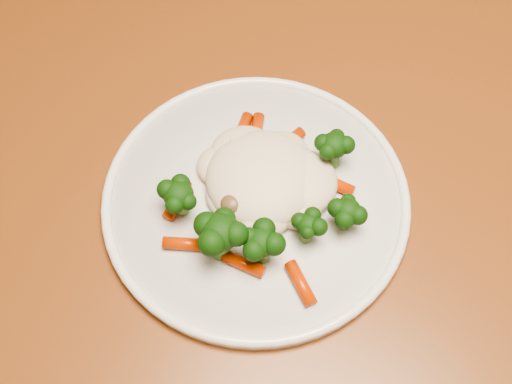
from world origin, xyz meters
TOP-DOWN VIEW (x-y plane):
  - dining_table at (-0.15, -0.04)m, footprint 1.54×1.28m
  - plate at (-0.09, -0.08)m, footprint 0.30×0.30m
  - meal at (-0.08, -0.08)m, footprint 0.19×0.18m

SIDE VIEW (x-z plane):
  - dining_table at x=-0.15m, z-range 0.29..1.04m
  - plate at x=-0.09m, z-range 0.75..0.76m
  - meal at x=-0.08m, z-range 0.76..0.81m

